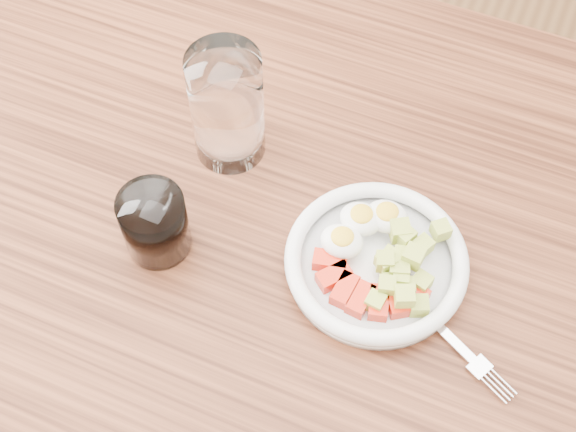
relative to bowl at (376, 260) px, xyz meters
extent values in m
plane|color=brown|center=(-0.10, 0.00, -0.79)|extent=(4.00, 4.00, 0.00)
cube|color=brown|center=(-0.75, 0.35, -0.42)|extent=(0.07, 0.07, 0.73)
cube|color=brown|center=(-0.10, 0.00, -0.04)|extent=(1.50, 0.90, 0.04)
cylinder|color=white|center=(0.00, 0.00, -0.01)|extent=(0.20, 0.20, 0.01)
torus|color=white|center=(0.00, 0.00, 0.00)|extent=(0.21, 0.21, 0.02)
cube|color=red|center=(-0.05, -0.02, 0.00)|extent=(0.04, 0.03, 0.02)
cube|color=red|center=(-0.04, -0.04, 0.00)|extent=(0.04, 0.04, 0.02)
cube|color=red|center=(-0.02, -0.05, 0.00)|extent=(0.02, 0.04, 0.02)
cube|color=red|center=(0.00, -0.05, 0.00)|extent=(0.02, 0.04, 0.02)
cube|color=red|center=(0.02, -0.05, 0.00)|extent=(0.03, 0.04, 0.02)
cube|color=red|center=(0.04, -0.04, 0.00)|extent=(0.04, 0.04, 0.02)
cube|color=red|center=(0.05, -0.02, 0.00)|extent=(0.04, 0.03, 0.02)
ellipsoid|color=white|center=(-0.03, 0.04, 0.01)|extent=(0.05, 0.04, 0.03)
ellipsoid|color=yellow|center=(-0.03, 0.04, 0.02)|extent=(0.03, 0.03, 0.01)
ellipsoid|color=white|center=(-0.01, 0.05, 0.01)|extent=(0.05, 0.04, 0.03)
ellipsoid|color=yellow|center=(-0.01, 0.05, 0.02)|extent=(0.03, 0.03, 0.01)
ellipsoid|color=white|center=(-0.04, 0.00, 0.01)|extent=(0.05, 0.04, 0.03)
ellipsoid|color=yellow|center=(-0.04, 0.00, 0.02)|extent=(0.03, 0.03, 0.01)
cube|color=#BCC24A|center=(0.06, -0.01, 0.01)|extent=(0.02, 0.02, 0.02)
cube|color=#BCC24A|center=(0.06, 0.06, 0.02)|extent=(0.03, 0.03, 0.02)
cube|color=#BCC24A|center=(0.03, -0.02, 0.01)|extent=(0.02, 0.02, 0.02)
cube|color=#BCC24A|center=(0.02, -0.05, 0.01)|extent=(0.02, 0.02, 0.02)
cube|color=#BCC24A|center=(0.04, 0.01, 0.02)|extent=(0.02, 0.02, 0.02)
cube|color=#BCC24A|center=(0.02, -0.03, 0.01)|extent=(0.02, 0.02, 0.02)
cube|color=#BCC24A|center=(0.04, 0.03, 0.01)|extent=(0.03, 0.03, 0.02)
cube|color=#BCC24A|center=(0.04, -0.02, 0.01)|extent=(0.02, 0.02, 0.02)
cube|color=#BCC24A|center=(0.02, 0.00, 0.01)|extent=(0.03, 0.03, 0.02)
cube|color=#BCC24A|center=(0.01, -0.01, 0.02)|extent=(0.02, 0.02, 0.02)
cube|color=#BCC24A|center=(0.03, -0.01, 0.01)|extent=(0.03, 0.03, 0.02)
cube|color=#BCC24A|center=(0.04, -0.04, 0.02)|extent=(0.03, 0.03, 0.02)
cube|color=#BCC24A|center=(0.02, 0.03, 0.01)|extent=(0.03, 0.03, 0.02)
cube|color=#BCC24A|center=(0.03, -0.03, 0.01)|extent=(0.03, 0.03, 0.02)
cube|color=#BCC24A|center=(0.03, 0.03, 0.01)|extent=(0.02, 0.02, 0.02)
cube|color=#BCC24A|center=(0.06, -0.04, 0.00)|extent=(0.03, 0.03, 0.02)
cube|color=#BCC24A|center=(0.01, -0.01, 0.02)|extent=(0.03, 0.03, 0.02)
cube|color=#BCC24A|center=(0.01, 0.04, 0.01)|extent=(0.03, 0.03, 0.02)
cube|color=#BCC24A|center=(0.03, 0.01, 0.01)|extent=(0.02, 0.02, 0.02)
cube|color=black|center=(0.04, -0.02, -0.01)|extent=(0.10, 0.06, 0.01)
cube|color=silver|center=(0.11, -0.06, -0.01)|extent=(0.06, 0.04, 0.00)
cube|color=silver|center=(0.14, -0.07, -0.01)|extent=(0.03, 0.03, 0.00)
cylinder|color=silver|center=(0.17, -0.09, -0.01)|extent=(0.03, 0.02, 0.00)
cylinder|color=silver|center=(0.17, -0.09, -0.01)|extent=(0.03, 0.02, 0.00)
cylinder|color=silver|center=(0.17, -0.08, -0.01)|extent=(0.03, 0.02, 0.00)
cylinder|color=silver|center=(0.17, -0.08, -0.01)|extent=(0.03, 0.02, 0.00)
cylinder|color=white|center=(-0.23, 0.09, 0.06)|extent=(0.09, 0.09, 0.16)
cylinder|color=white|center=(-0.25, -0.07, 0.02)|extent=(0.08, 0.08, 0.09)
cylinder|color=black|center=(-0.25, -0.07, 0.02)|extent=(0.07, 0.07, 0.07)
camera|label=1|loc=(0.08, -0.44, 0.80)|focal=50.00mm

